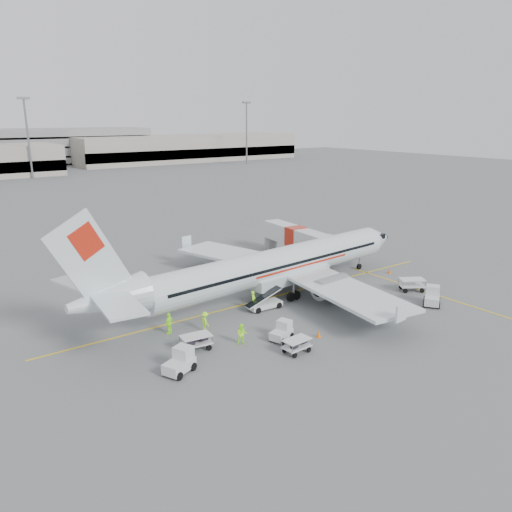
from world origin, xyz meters
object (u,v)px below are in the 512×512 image
object	(u,v)px
belt_loader	(265,297)
tug_mid	(281,331)
tug_aft	(179,361)
jet_bridge	(296,243)
tug_fore	(432,296)
aircraft	(278,243)

from	to	relation	value
belt_loader	tug_mid	world-z (taller)	belt_loader
tug_mid	belt_loader	bearing A→B (deg)	45.17
tug_mid	tug_aft	world-z (taller)	tug_aft
jet_bridge	tug_fore	world-z (taller)	jet_bridge
aircraft	belt_loader	size ratio (longest dim) A/B	9.00
tug_aft	tug_fore	bearing A→B (deg)	-29.14
aircraft	tug_fore	distance (m)	15.24
aircraft	tug_mid	distance (m)	11.42
tug_fore	tug_mid	world-z (taller)	tug_fore
tug_fore	tug_aft	bearing A→B (deg)	140.42
jet_bridge	belt_loader	bearing A→B (deg)	-135.11
aircraft	belt_loader	distance (m)	5.80
aircraft	jet_bridge	size ratio (longest dim) A/B	2.52
belt_loader	jet_bridge	bearing A→B (deg)	42.67
belt_loader	tug_aft	size ratio (longest dim) A/B	1.88
aircraft	tug_fore	xyz separation A→B (m)	(9.81, -10.80, -4.38)
jet_bridge	belt_loader	world-z (taller)	jet_bridge
aircraft	tug_fore	bearing A→B (deg)	-52.45
jet_bridge	aircraft	bearing A→B (deg)	-133.60
jet_bridge	belt_loader	xyz separation A→B (m)	(-13.17, -11.09, -0.84)
aircraft	tug_mid	world-z (taller)	aircraft
tug_fore	jet_bridge	bearing A→B (deg)	55.78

